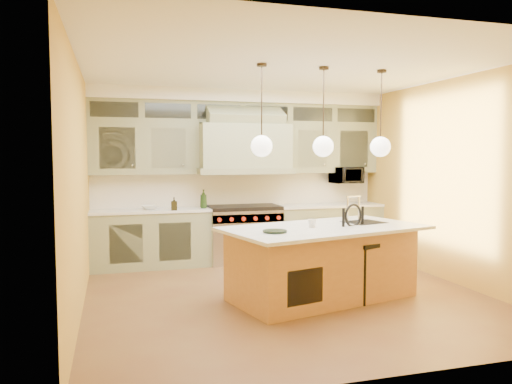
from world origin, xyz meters
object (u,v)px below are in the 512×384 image
object	(u,v)px
range	(244,233)
counter_stool	(362,245)
microwave	(346,175)
kitchen_island	(322,261)

from	to	relation	value
range	counter_stool	size ratio (longest dim) A/B	1.00
microwave	range	bearing A→B (deg)	-176.88
kitchen_island	counter_stool	size ratio (longest dim) A/B	2.29
range	microwave	distance (m)	2.18
counter_stool	microwave	xyz separation A→B (m)	(1.10, 2.69, 0.76)
kitchen_island	microwave	distance (m)	3.09
kitchen_island	microwave	size ratio (longest dim) A/B	5.07
range	microwave	bearing A→B (deg)	3.12
range	microwave	size ratio (longest dim) A/B	2.21
range	kitchen_island	world-z (taller)	kitchen_island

